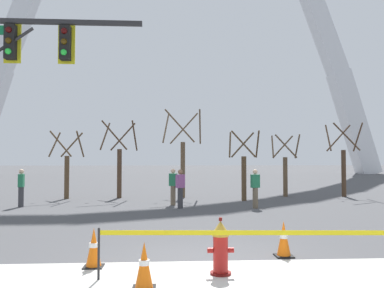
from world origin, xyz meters
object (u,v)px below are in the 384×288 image
(traffic_cone_by_hydrant, at_px, (144,266))
(traffic_cone_curb_edge, at_px, (284,239))
(monument_arch, at_px, (174,12))
(pedestrian_near_trees, at_px, (173,186))
(fire_hydrant, at_px, (220,248))
(pedestrian_standing_center, at_px, (255,188))
(pedestrian_walking_right, at_px, (180,188))
(pedestrian_walking_left, at_px, (21,188))
(traffic_cone_mid_sidewalk, at_px, (94,248))

(traffic_cone_by_hydrant, relative_size, traffic_cone_curb_edge, 1.00)
(monument_arch, height_order, pedestrian_near_trees, monument_arch)
(traffic_cone_by_hydrant, bearing_deg, fire_hydrant, 28.64)
(traffic_cone_curb_edge, relative_size, pedestrian_standing_center, 0.46)
(monument_arch, xyz_separation_m, pedestrian_walking_right, (-0.21, -36.68, -21.25))
(traffic_cone_by_hydrant, height_order, pedestrian_standing_center, pedestrian_standing_center)
(pedestrian_walking_left, bearing_deg, fire_hydrant, -54.79)
(traffic_cone_curb_edge, xyz_separation_m, pedestrian_standing_center, (1.17, 7.89, 0.46))
(traffic_cone_by_hydrant, bearing_deg, monument_arch, 88.69)
(traffic_cone_by_hydrant, height_order, pedestrian_walking_right, pedestrian_walking_right)
(traffic_cone_by_hydrant, xyz_separation_m, pedestrian_walking_left, (-5.82, 10.76, 0.46))
(pedestrian_walking_right, bearing_deg, traffic_cone_mid_sidewalk, -102.21)
(pedestrian_near_trees, bearing_deg, traffic_cone_by_hydrant, -92.96)
(monument_arch, distance_m, pedestrian_walking_left, 42.21)
(traffic_cone_by_hydrant, distance_m, traffic_cone_mid_sidewalk, 1.64)
(traffic_cone_mid_sidewalk, distance_m, monument_arch, 50.26)
(traffic_cone_mid_sidewalk, relative_size, traffic_cone_curb_edge, 1.00)
(traffic_cone_by_hydrant, height_order, traffic_cone_mid_sidewalk, same)
(pedestrian_walking_left, height_order, pedestrian_standing_center, same)
(monument_arch, bearing_deg, traffic_cone_by_hydrant, -91.31)
(traffic_cone_by_hydrant, height_order, pedestrian_walking_left, pedestrian_walking_left)
(traffic_cone_mid_sidewalk, distance_m, traffic_cone_curb_edge, 3.81)
(traffic_cone_curb_edge, bearing_deg, traffic_cone_by_hydrant, -145.64)
(traffic_cone_mid_sidewalk, distance_m, pedestrian_near_trees, 9.92)
(traffic_cone_curb_edge, xyz_separation_m, pedestrian_walking_right, (-1.90, 8.02, 0.46))
(traffic_cone_by_hydrant, relative_size, traffic_cone_mid_sidewalk, 1.00)
(traffic_cone_mid_sidewalk, distance_m, pedestrian_walking_left, 10.63)
(pedestrian_standing_center, bearing_deg, pedestrian_walking_right, 177.57)
(pedestrian_standing_center, height_order, pedestrian_walking_right, same)
(pedestrian_standing_center, bearing_deg, pedestrian_walking_left, 174.20)
(traffic_cone_curb_edge, xyz_separation_m, pedestrian_walking_left, (-8.57, 8.88, 0.46))
(pedestrian_walking_right, distance_m, pedestrian_near_trees, 1.20)
(fire_hydrant, bearing_deg, traffic_cone_mid_sidewalk, 165.56)
(traffic_cone_curb_edge, relative_size, pedestrian_walking_right, 0.46)
(fire_hydrant, relative_size, pedestrian_walking_left, 0.62)
(fire_hydrant, distance_m, pedestrian_standing_center, 9.45)
(traffic_cone_by_hydrant, bearing_deg, traffic_cone_curb_edge, 34.36)
(traffic_cone_curb_edge, height_order, pedestrian_walking_right, pedestrian_walking_right)
(fire_hydrant, height_order, pedestrian_near_trees, pedestrian_near_trees)
(traffic_cone_by_hydrant, xyz_separation_m, traffic_cone_curb_edge, (2.75, 1.88, 0.00))
(traffic_cone_by_hydrant, xyz_separation_m, pedestrian_standing_center, (3.93, 9.77, 0.46))
(pedestrian_near_trees, bearing_deg, traffic_cone_mid_sidewalk, -99.19)
(fire_hydrant, bearing_deg, traffic_cone_curb_edge, 38.77)
(pedestrian_walking_left, bearing_deg, traffic_cone_mid_sidewalk, -63.08)
(fire_hydrant, xyz_separation_m, pedestrian_near_trees, (-0.71, 10.37, 0.35))
(pedestrian_standing_center, bearing_deg, traffic_cone_curb_edge, -98.47)
(traffic_cone_by_hydrant, bearing_deg, traffic_cone_mid_sidewalk, 128.09)
(traffic_cone_mid_sidewalk, height_order, pedestrian_walking_left, pedestrian_walking_left)
(traffic_cone_mid_sidewalk, bearing_deg, pedestrian_standing_center, 59.79)
(monument_arch, relative_size, pedestrian_standing_center, 35.62)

